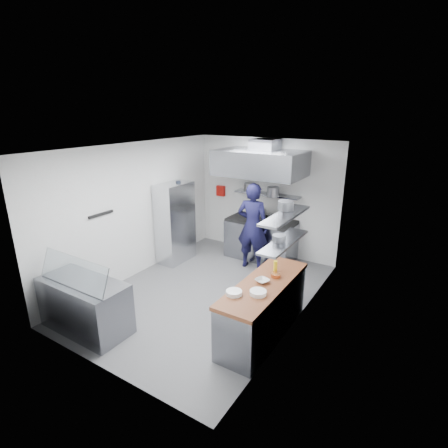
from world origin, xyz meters
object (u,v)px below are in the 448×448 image
Objects in this scene: gas_range at (261,240)px; chef at (253,226)px; wire_rack at (175,223)px; display_case at (85,305)px.

gas_range is 0.82× the size of chef.
gas_range is 0.86× the size of wire_rack.
chef is (0.07, -0.59, 0.52)m from gas_range.
display_case is at bearing 63.74° from chef.
wire_rack reaches higher than gas_range.
gas_range reaches higher than display_case.
gas_range is 4.25m from display_case.
chef is 3.74m from display_case.
display_case is (-1.17, -3.51, -0.55)m from chef.
wire_rack is at bearing 11.39° from chef.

